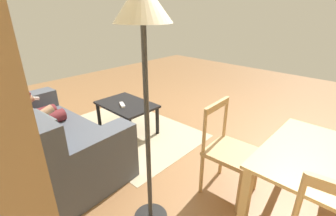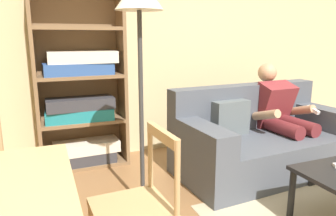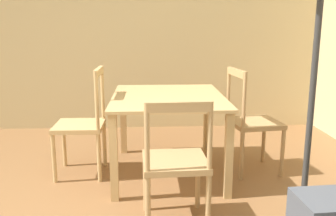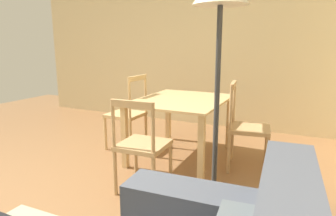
% 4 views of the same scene
% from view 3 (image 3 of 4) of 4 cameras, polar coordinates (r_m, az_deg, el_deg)
% --- Properties ---
extents(wall_side, '(0.12, 5.63, 2.65)m').
position_cam_3_polar(wall_side, '(4.86, -9.85, 12.50)').
color(wall_side, '#C8B586').
rests_on(wall_side, ground_plane).
extents(dining_table, '(1.20, 0.97, 0.71)m').
position_cam_3_polar(dining_table, '(3.31, 0.00, 0.16)').
color(dining_table, tan).
rests_on(dining_table, ground_plane).
extents(dining_chair_near_wall, '(0.47, 0.47, 0.94)m').
position_cam_3_polar(dining_chair_near_wall, '(3.46, 12.62, -2.13)').
color(dining_chair_near_wall, tan).
rests_on(dining_chair_near_wall, ground_plane).
extents(dining_chair_facing_couch, '(0.44, 0.44, 0.88)m').
position_cam_3_polar(dining_chair_facing_couch, '(2.46, 1.15, -8.37)').
color(dining_chair_facing_couch, tan).
rests_on(dining_chair_facing_couch, ground_plane).
extents(dining_chair_by_doorway, '(0.42, 0.42, 0.96)m').
position_cam_3_polar(dining_chair_by_doorway, '(3.39, -12.87, -2.47)').
color(dining_chair_by_doorway, tan).
rests_on(dining_chair_by_doorway, ground_plane).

